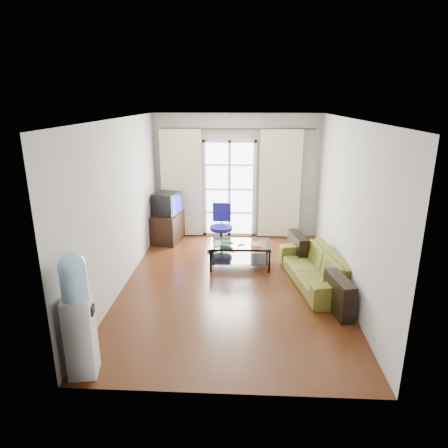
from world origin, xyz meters
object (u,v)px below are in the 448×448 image
Objects in this scene: water_cooler at (78,313)px; tv_stand at (167,227)px; crt_tv at (166,203)px; coffee_table at (240,251)px; task_chair at (221,236)px; sofa at (315,268)px.

tv_stand is at bearing 78.64° from water_cooler.
water_cooler is (-0.11, -4.45, -0.07)m from crt_tv.
coffee_table is 2.07m from tv_stand.
sofa is at bearing -41.25° from task_chair.
task_chair is (-0.39, 0.85, -0.01)m from coffee_table.
coffee_table is at bearing -128.68° from sofa.
tv_stand is at bearing 116.47° from crt_tv.
task_chair is (-1.67, 1.53, 0.00)m from sofa.
water_cooler is at bearing -73.89° from crt_tv.
sofa is at bearing -27.98° from coffee_table.
tv_stand is (-2.88, 1.99, 0.03)m from sofa.
crt_tv reaches higher than tv_stand.
crt_tv is (0.00, -0.01, 0.54)m from tv_stand.
coffee_table is 1.34× the size of tv_stand.
sofa is 2.40× the size of tv_stand.
sofa is at bearing 29.68° from water_cooler.
water_cooler is (-0.11, -4.46, 0.47)m from tv_stand.
tv_stand is at bearing 140.77° from coffee_table.
coffee_table is 0.94m from task_chair.
coffee_table is at bearing 51.52° from water_cooler.
tv_stand reaches higher than coffee_table.
coffee_table is 3.62m from water_cooler.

